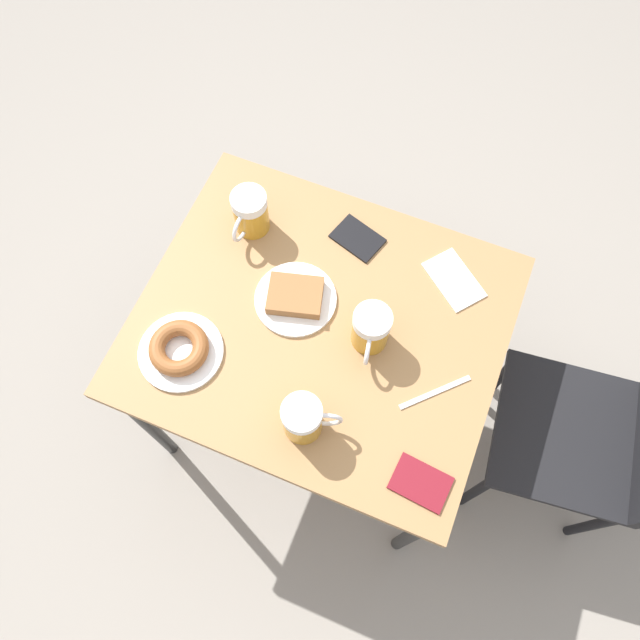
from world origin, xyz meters
TOP-DOWN VIEW (x-y plane):
  - ground_plane at (0.00, 0.00)m, footprint 8.00×8.00m
  - table at (0.00, 0.00)m, footprint 0.76×0.89m
  - chair at (-0.07, 0.80)m, footprint 0.44×0.44m
  - plate_with_cake at (-0.04, -0.08)m, footprint 0.21×0.21m
  - plate_with_donut at (0.20, -0.28)m, footprint 0.21×0.21m
  - beer_mug_left at (0.25, 0.06)m, footprint 0.09×0.13m
  - beer_mug_center at (-0.19, -0.27)m, footprint 0.14×0.09m
  - beer_mug_right at (-0.00, 0.13)m, footprint 0.14×0.09m
  - napkin_folded at (-0.24, 0.27)m, footprint 0.17×0.18m
  - fork at (0.06, 0.32)m, footprint 0.14×0.14m
  - passport_near_edge at (-0.26, -0.00)m, footprint 0.12×0.15m
  - passport_far_edge at (0.27, 0.35)m, footprint 0.10×0.13m

SIDE VIEW (x-z plane):
  - ground_plane at x=0.00m, z-range 0.00..0.00m
  - chair at x=-0.07m, z-range 0.09..0.92m
  - table at x=0.00m, z-range 0.29..1.01m
  - fork at x=0.06m, z-range 0.72..0.72m
  - napkin_folded at x=-0.24m, z-range 0.72..0.72m
  - passport_near_edge at x=-0.26m, z-range 0.72..0.73m
  - passport_far_edge at x=0.27m, z-range 0.72..0.73m
  - plate_with_cake at x=-0.04m, z-range 0.71..0.76m
  - plate_with_donut at x=0.20m, z-range 0.72..0.76m
  - beer_mug_left at x=0.25m, z-range 0.72..0.85m
  - beer_mug_center at x=-0.19m, z-range 0.72..0.85m
  - beer_mug_right at x=0.00m, z-range 0.72..0.85m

